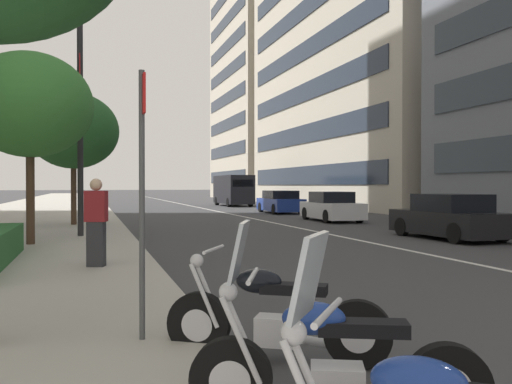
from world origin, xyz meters
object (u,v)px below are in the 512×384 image
motorcycle_mid_row (273,319)px  street_lamp_with_banners (93,64)px  car_far_down_avenue (280,202)px  street_tree_mid_sidewalk (73,131)px  motorcycle_second_in_row (331,365)px  car_approaching_light (331,208)px  street_tree_near_plaza_corner (30,105)px  car_lead_in_lane (450,218)px  parking_sign_by_curb (142,179)px  delivery_van_ahead (233,190)px  pedestrian_on_plaza (96,222)px

motorcycle_mid_row → street_lamp_with_banners: (12.75, 1.60, 5.10)m
car_far_down_avenue → street_tree_mid_sidewalk: street_tree_mid_sidewalk is taller
motorcycle_second_in_row → street_tree_mid_sidewalk: (19.39, 2.27, 3.46)m
car_approaching_light → street_tree_near_plaza_corner: (-8.32, 12.64, 3.21)m
car_lead_in_lane → parking_sign_by_curb: size_ratio=1.53×
motorcycle_mid_row → delivery_van_ahead: size_ratio=0.33×
car_approaching_light → street_tree_near_plaza_corner: 15.47m
delivery_van_ahead → pedestrian_on_plaza: 34.72m
parking_sign_by_curb → street_tree_near_plaza_corner: 10.42m
pedestrian_on_plaza → street_tree_near_plaza_corner: bearing=37.0°
street_tree_mid_sidewalk → pedestrian_on_plaza: bearing=-176.5°
delivery_van_ahead → street_lamp_with_banners: size_ratio=0.67×
motorcycle_second_in_row → street_tree_mid_sidewalk: size_ratio=0.39×
street_lamp_with_banners → street_tree_mid_sidewalk: bearing=7.9°
car_far_down_avenue → street_lamp_with_banners: 18.63m
car_approaching_light → street_lamp_with_banners: 13.55m
motorcycle_mid_row → car_approaching_light: 21.17m
motorcycle_mid_row → car_approaching_light: size_ratio=0.46×
street_lamp_with_banners → street_tree_near_plaza_corner: street_lamp_with_banners is taller
motorcycle_mid_row → car_far_down_avenue: (26.83, -9.60, 0.24)m
car_far_down_avenue → pedestrian_on_plaza: pedestrian_on_plaza is taller
street_tree_near_plaza_corner → motorcycle_mid_row: bearing=-163.1°
car_approaching_light → car_far_down_avenue: (7.87, -0.18, 0.01)m
car_lead_in_lane → street_tree_mid_sidewalk: (8.05, 11.68, 3.23)m
car_far_down_avenue → street_lamp_with_banners: (-14.08, 11.20, 4.86)m
motorcycle_mid_row → car_lead_in_lane: size_ratio=0.47×
car_lead_in_lane → pedestrian_on_plaza: (-3.92, 10.95, 0.34)m
motorcycle_mid_row → pedestrian_on_plaza: pedestrian_on_plaza is taller
car_lead_in_lane → street_tree_near_plaza_corner: street_tree_near_plaza_corner is taller
motorcycle_mid_row → car_far_down_avenue: 28.50m
car_far_down_avenue → motorcycle_second_in_row: bearing=162.3°
parking_sign_by_curb → street_tree_mid_sidewalk: size_ratio=0.52×
car_approaching_light → delivery_van_ahead: size_ratio=0.71×
car_far_down_avenue → parking_sign_by_curb: 28.36m
car_far_down_avenue → street_tree_near_plaza_corner: (-16.19, 12.83, 3.20)m
motorcycle_second_in_row → street_lamp_with_banners: bearing=-61.3°
motorcycle_second_in_row → car_lead_in_lane: motorcycle_second_in_row is taller
street_lamp_with_banners → car_lead_in_lane: bearing=-104.6°
car_approaching_light → car_far_down_avenue: 7.87m
car_approaching_light → delivery_van_ahead: delivery_van_ahead is taller
pedestrian_on_plaza → delivery_van_ahead: bearing=-1.3°
street_tree_mid_sidewalk → parking_sign_by_curb: bearing=-176.3°
car_far_down_avenue → street_lamp_with_banners: bearing=142.7°
delivery_van_ahead → street_tree_mid_sidewalk: street_tree_mid_sidewalk is taller
street_tree_mid_sidewalk → car_far_down_avenue: bearing=-53.3°
motorcycle_mid_row → delivery_van_ahead: delivery_van_ahead is taller
car_approaching_light → delivery_van_ahead: 19.87m
parking_sign_by_curb → motorcycle_second_in_row: bearing=-151.1°
car_approaching_light → delivery_van_ahead: (19.85, -0.28, 0.70)m
pedestrian_on_plaza → car_lead_in_lane: bearing=-52.6°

